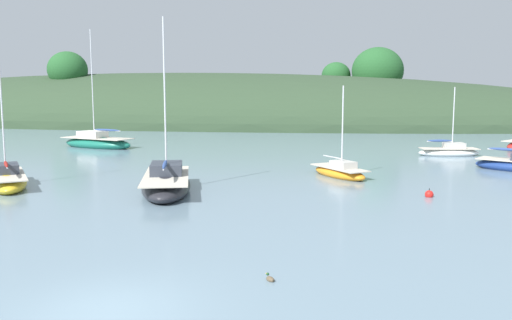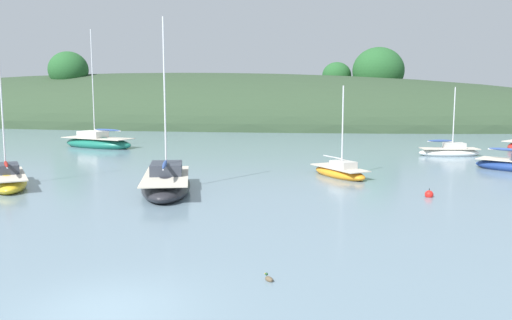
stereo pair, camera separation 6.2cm
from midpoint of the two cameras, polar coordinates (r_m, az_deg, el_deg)
ground_plane at (r=14.42m, az=-15.52°, el=-15.09°), size 400.00×400.00×0.00m
far_shoreline_hill at (r=90.17m, az=-9.38°, el=3.98°), size 150.00×36.00×20.10m
sailboat_teal_outer at (r=53.22m, az=-16.41°, el=1.79°), size 8.16×4.76×11.30m
sailboat_white_near at (r=33.47m, az=-24.88°, el=-1.95°), size 5.41×6.13×8.26m
sailboat_yellow_far at (r=47.57m, az=19.88°, el=0.84°), size 5.28×2.66×5.84m
sailboat_navy_dinghy at (r=29.28m, az=-9.43°, el=-2.48°), size 4.72×7.95×9.52m
sailboat_red_portside at (r=34.35m, az=8.92°, el=-1.24°), size 4.24×4.82×5.87m
mooring_buoy_channel at (r=28.97m, az=17.93°, el=-3.51°), size 0.44×0.44×0.54m
duck_straggler at (r=15.86m, az=1.50°, el=-12.49°), size 0.36×0.37×0.24m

